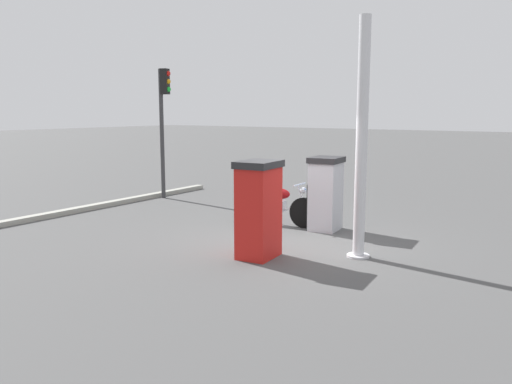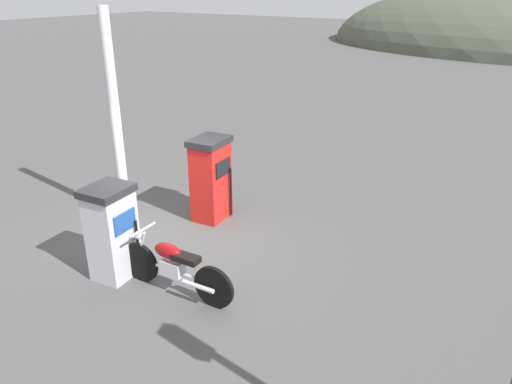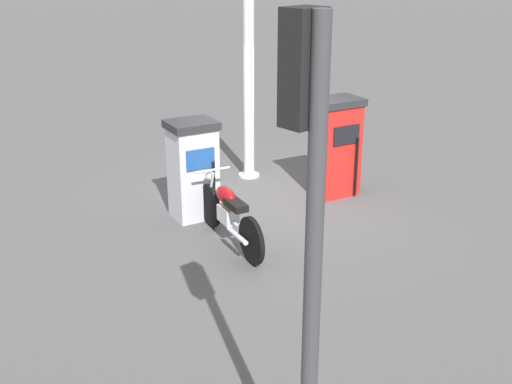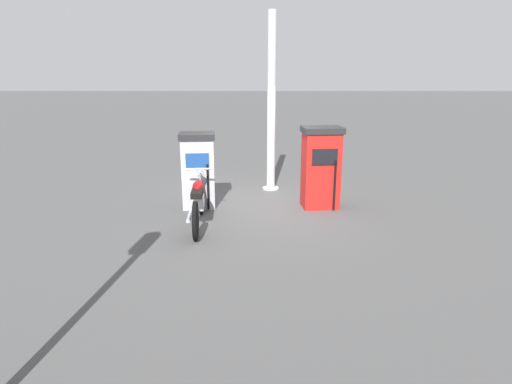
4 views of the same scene
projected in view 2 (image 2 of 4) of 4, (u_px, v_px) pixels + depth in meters
The scene contains 5 objects.
ground_plane at pixel (170, 243), 9.12m from camera, with size 120.00×120.00×0.00m, color #4C4C4C.
fuel_pump_near at pixel (112, 232), 7.81m from camera, with size 0.69×0.79×1.58m.
fuel_pump_far at pixel (211, 179), 9.77m from camera, with size 0.70×0.87×1.71m.
motorcycle_near_pump at pixel (173, 266), 7.48m from camera, with size 2.10×0.56×0.98m.
canopy_support_pole at pixel (116, 125), 9.28m from camera, with size 0.40×0.40×4.13m.
Camera 2 is at (5.71, -5.83, 4.47)m, focal length 34.16 mm.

